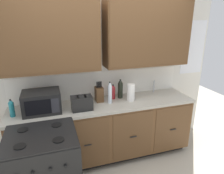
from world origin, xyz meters
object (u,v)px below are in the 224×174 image
Objects in this scene: paper_towel_roll at (131,92)px; bottle_clear at (110,93)px; bottle_dark at (120,89)px; bottle_red at (113,92)px; microwave at (42,102)px; toaster at (82,103)px; stove_range at (45,171)px; knife_block at (99,94)px; bottle_teal at (12,108)px.

paper_towel_roll is 0.80× the size of bottle_clear.
bottle_dark is 0.13m from bottle_red.
microwave is 1.71× the size of toaster.
bottle_red reaches higher than stove_range.
bottle_clear is (0.13, -0.11, 0.04)m from knife_block.
microwave is (0.03, 0.62, 0.60)m from stove_range.
bottle_clear is 0.18m from bottle_red.
bottle_red is at bearing 25.49° from toaster.
paper_towel_roll reaches higher than bottle_teal.
paper_towel_roll is 1.63m from bottle_teal.
bottle_dark is at bearing 21.65° from toaster.
bottle_dark is at bearing 6.60° from knife_block.
bottle_red is (1.39, 0.18, -0.00)m from bottle_teal.
stove_range is 0.93m from toaster.
knife_block is 1.18m from bottle_teal.
microwave is 1.27m from paper_towel_roll.
knife_block is at bearing 7.33° from bottle_teal.
knife_block is 0.18m from bottle_clear.
bottle_red is at bearing 147.99° from paper_towel_roll.
bottle_clear reaches higher than paper_towel_roll.
stove_range is at bearing -136.22° from toaster.
bottle_dark reaches higher than stove_range.
knife_block is 1.36× the size of bottle_red.
knife_block reaches higher than paper_towel_roll.
toaster is 0.94× the size of bottle_dark.
bottle_red is (1.03, 0.15, -0.03)m from microwave.
bottle_clear is (-0.22, -0.15, 0.01)m from bottle_dark.
paper_towel_roll is at bearing 7.68° from toaster.
stove_range is 3.20× the size of bottle_dark.
stove_range is 1.55m from paper_towel_roll.
stove_range is at bearing -60.28° from bottle_teal.
knife_block reaches higher than bottle_teal.
microwave is at bearing 87.29° from stove_range.
paper_towel_roll is at bearing -53.75° from bottle_dark.
bottle_dark is at bearing 3.17° from bottle_red.
paper_towel_roll is (1.27, 0.00, -0.01)m from microwave.
toaster is at bearing -143.99° from knife_block.
microwave is 0.52m from toaster.
microwave is at bearing -179.82° from bottle_clear.
toaster is 1.23× the size of bottle_red.
paper_towel_roll is at bearing -0.16° from bottle_clear.
bottle_teal is at bearing -178.71° from paper_towel_roll.
bottle_dark is at bearing 7.16° from bottle_teal.
bottle_teal is at bearing -172.67° from knife_block.
stove_range is at bearing -92.71° from microwave.
stove_range is at bearing -138.78° from knife_block.
microwave is at bearing -172.31° from bottle_dark.
bottle_red is at bearing 7.51° from bottle_teal.
knife_block reaches higher than bottle_red.
bottle_clear reaches higher than microwave.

